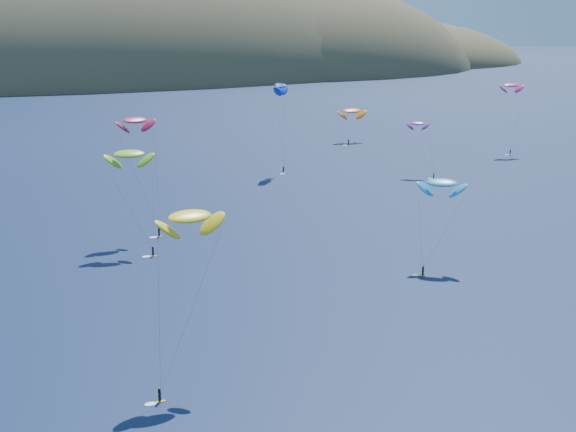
{
  "coord_description": "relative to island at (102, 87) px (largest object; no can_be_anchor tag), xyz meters",
  "views": [
    {
      "loc": [
        -49.04,
        -62.27,
        49.0
      ],
      "look_at": [
        5.7,
        80.0,
        9.0
      ],
      "focal_mm": 50.0,
      "sensor_mm": 36.0,
      "label": 1
    }
  ],
  "objects": [
    {
      "name": "island",
      "position": [
        0.0,
        0.0,
        0.0
      ],
      "size": [
        730.0,
        300.0,
        210.0
      ],
      "color": "#3D3526",
      "rests_on": "ground"
    },
    {
      "name": "kitesurfer_2",
      "position": [
        -63.9,
        -524.82,
        32.89
      ],
      "size": [
        12.12,
        10.31,
        24.76
      ],
      "rotation": [
        0.0,
        0.0,
        0.15
      ],
      "color": "gold",
      "rests_on": "ground"
    },
    {
      "name": "kitesurfer_3",
      "position": [
        -60.8,
        -462.44,
        30.5
      ],
      "size": [
        10.08,
        11.31,
        22.48
      ],
      "rotation": [
        0.0,
        0.0,
        -0.12
      ],
      "color": "gold",
      "rests_on": "ground"
    },
    {
      "name": "kitesurfer_4",
      "position": [
        -3.87,
        -398.55,
        36.68
      ],
      "size": [
        9.35,
        10.52,
        28.71
      ],
      "rotation": [
        0.0,
        0.0,
        0.95
      ],
      "color": "gold",
      "rests_on": "ground"
    },
    {
      "name": "kitesurfer_5",
      "position": [
        -6.77,
        -494.81,
        26.84
      ],
      "size": [
        12.56,
        10.89,
        18.65
      ],
      "rotation": [
        0.0,
        0.0,
        -0.61
      ],
      "color": "gold",
      "rests_on": "ground"
    },
    {
      "name": "kitesurfer_6",
      "position": [
        32.53,
        -417.58,
        26.03
      ],
      "size": [
        7.18,
        11.51,
        17.18
      ],
      "rotation": [
        0.0,
        0.0,
        -0.54
      ],
      "color": "gold",
      "rests_on": "ground"
    },
    {
      "name": "kitesurfer_8",
      "position": [
        80.63,
        -396.35,
        33.74
      ],
      "size": [
        9.07,
        7.66,
        25.45
      ],
      "rotation": [
        0.0,
        0.0,
        -0.16
      ],
      "color": "gold",
      "rests_on": "ground"
    },
    {
      "name": "kitesurfer_9",
      "position": [
        -57.39,
        -452.15,
        35.86
      ],
      "size": [
        9.25,
        8.07,
        27.61
      ],
      "rotation": [
        0.0,
        0.0,
        0.22
      ],
      "color": "gold",
      "rests_on": "ground"
    },
    {
      "name": "kitesurfer_11",
      "position": [
        40.67,
        -355.31,
        22.09
      ],
      "size": [
        11.59,
        11.58,
        14.39
      ],
      "rotation": [
        0.0,
        0.0,
        -0.08
      ],
      "color": "gold",
      "rests_on": "ground"
    }
  ]
}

